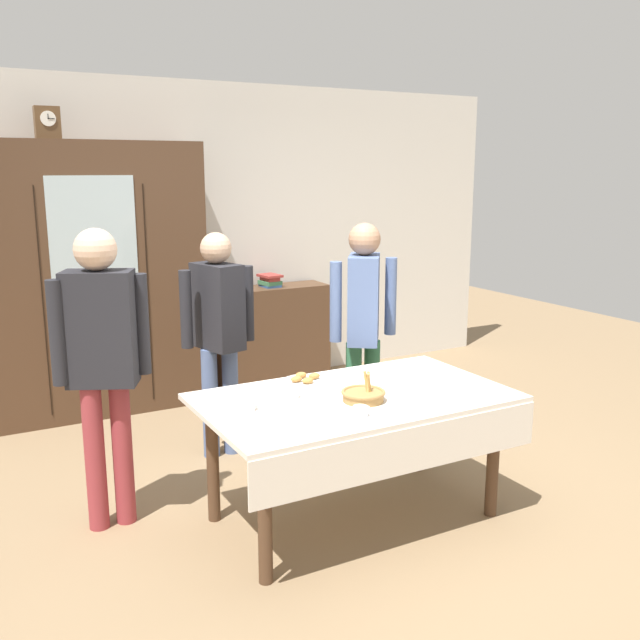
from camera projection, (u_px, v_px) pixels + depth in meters
ground_plane at (336, 503)px, 4.23m from camera, size 12.00×12.00×0.00m
back_wall at (187, 239)px, 6.22m from camera, size 6.40×0.10×2.70m
dining_table at (358, 414)px, 3.89m from camera, size 1.70×1.00×0.73m
wall_cabinet at (91, 281)px, 5.60m from camera, size 1.80×0.46×2.17m
mantel_clock at (47, 123)px, 5.23m from camera, size 0.18×0.11×0.24m
bookshelf_low at (271, 335)px, 6.52m from camera, size 1.08×0.35×0.91m
book_stack at (270, 281)px, 6.41m from camera, size 0.19×0.23×0.11m
tea_cup_mid_right at (248, 407)px, 3.62m from camera, size 0.13×0.13×0.06m
tea_cup_front_edge at (292, 395)px, 3.82m from camera, size 0.13×0.13×0.06m
tea_cup_far_left at (361, 413)px, 3.53m from camera, size 0.13×0.13×0.06m
bread_basket at (363, 395)px, 3.79m from camera, size 0.24×0.24×0.16m
pastry_plate at (305, 380)px, 4.13m from camera, size 0.28×0.28×0.05m
spoon_front_edge at (451, 401)px, 3.80m from camera, size 0.12×0.02×0.01m
spoon_mid_right at (407, 409)px, 3.66m from camera, size 0.12×0.02×0.01m
spoon_mid_left at (324, 419)px, 3.51m from camera, size 0.12×0.02×0.01m
person_by_cabinet at (364, 316)px, 4.81m from camera, size 0.52×0.41×1.61m
person_near_right_end at (102, 350)px, 3.76m from camera, size 0.52×0.33×1.66m
person_behind_table_left at (218, 324)px, 4.76m from camera, size 0.52×0.40×1.55m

